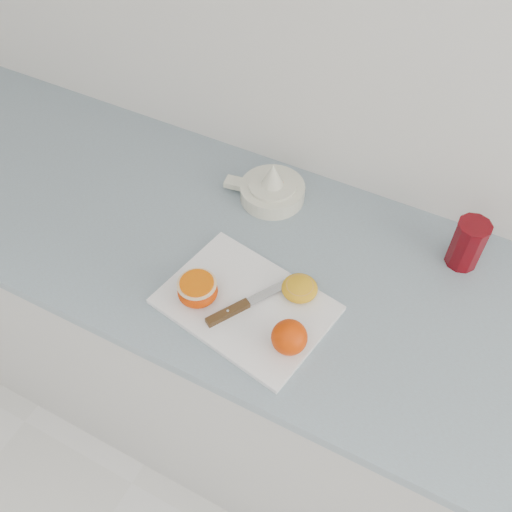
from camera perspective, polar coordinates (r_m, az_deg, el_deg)
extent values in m
cube|color=silver|center=(1.15, 16.81, 22.32)|extent=(4.00, 0.04, 2.70)
cube|color=silver|center=(1.60, 6.97, -13.13)|extent=(2.59, 0.60, 0.86)
cube|color=#85A1B1|center=(1.22, 8.91, -3.75)|extent=(2.65, 0.64, 0.03)
cube|color=white|center=(1.17, -1.03, -4.90)|extent=(0.37, 0.29, 0.01)
sphere|color=#F24800|center=(1.08, 3.35, -8.12)|extent=(0.07, 0.07, 0.07)
ellipsoid|color=#F24800|center=(1.16, -5.85, -3.51)|extent=(0.08, 0.08, 0.04)
cylinder|color=beige|center=(1.14, -5.94, -2.79)|extent=(0.08, 0.08, 0.00)
cylinder|color=orange|center=(1.14, -5.96, -2.71)|extent=(0.07, 0.07, 0.00)
ellipsoid|color=orange|center=(1.17, 4.38, -3.24)|extent=(0.07, 0.07, 0.03)
cylinder|color=#CB8342|center=(1.16, 4.41, -2.95)|extent=(0.06, 0.06, 0.00)
cube|color=#4E351A|center=(1.14, -2.83, -5.69)|extent=(0.06, 0.09, 0.01)
cube|color=#B7B7BC|center=(1.17, 1.80, -3.36)|extent=(0.08, 0.12, 0.00)
cylinder|color=#B7B7BC|center=(1.14, -2.83, -5.69)|extent=(0.01, 0.01, 0.01)
cylinder|color=white|center=(1.36, 1.65, 6.43)|extent=(0.15, 0.15, 0.04)
cylinder|color=white|center=(1.35, 1.67, 7.14)|extent=(0.11, 0.11, 0.01)
cone|color=white|center=(1.33, 1.70, 8.16)|extent=(0.05, 0.05, 0.06)
cube|color=white|center=(1.39, -2.07, 7.30)|extent=(0.05, 0.04, 0.02)
ellipsoid|color=orange|center=(1.34, 2.12, 6.99)|extent=(0.01, 0.01, 0.00)
ellipsoid|color=orange|center=(1.36, 1.27, 7.82)|extent=(0.01, 0.01, 0.00)
ellipsoid|color=orange|center=(1.33, 1.39, 6.92)|extent=(0.01, 0.01, 0.00)
ellipsoid|color=orange|center=(1.35, 2.60, 7.38)|extent=(0.01, 0.01, 0.00)
cylinder|color=#61060D|center=(1.28, 20.38, 1.11)|extent=(0.07, 0.07, 0.11)
cylinder|color=orange|center=(1.31, 19.87, -0.13)|extent=(0.06, 0.06, 0.02)
cylinder|color=#61060D|center=(1.24, 21.10, 2.87)|extent=(0.07, 0.07, 0.00)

